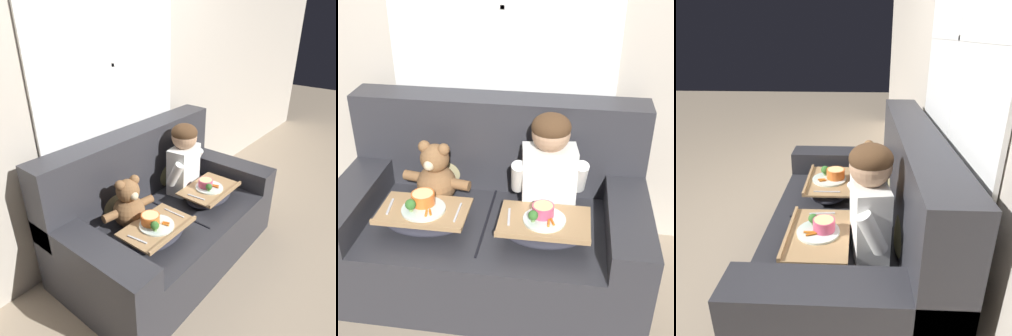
% 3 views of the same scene
% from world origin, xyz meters
% --- Properties ---
extents(ground_plane, '(14.00, 14.00, 0.00)m').
position_xyz_m(ground_plane, '(0.00, 0.00, 0.00)').
color(ground_plane, tan).
extents(wall_back_with_window, '(8.00, 0.08, 2.60)m').
position_xyz_m(wall_back_with_window, '(0.00, 0.58, 1.31)').
color(wall_back_with_window, '#BCB2A3').
rests_on(wall_back_with_window, ground_plane).
extents(couch, '(1.72, 0.95, 0.99)m').
position_xyz_m(couch, '(0.00, 0.08, 0.34)').
color(couch, '#2D2D33').
rests_on(couch, ground_plane).
extents(throw_pillow_behind_child, '(0.34, 0.16, 0.35)m').
position_xyz_m(throw_pillow_behind_child, '(0.32, 0.29, 0.59)').
color(throw_pillow_behind_child, '#898456').
rests_on(throw_pillow_behind_child, couch).
extents(throw_pillow_behind_teddy, '(0.31, 0.15, 0.32)m').
position_xyz_m(throw_pillow_behind_teddy, '(-0.32, 0.29, 0.59)').
color(throw_pillow_behind_teddy, tan).
rests_on(throw_pillow_behind_teddy, couch).
extents(child_figure, '(0.43, 0.22, 0.58)m').
position_xyz_m(child_figure, '(0.32, 0.11, 0.75)').
color(child_figure, white).
rests_on(child_figure, couch).
extents(teddy_bear, '(0.41, 0.29, 0.38)m').
position_xyz_m(teddy_bear, '(-0.32, 0.10, 0.59)').
color(teddy_bear, brown).
rests_on(teddy_bear, couch).
extents(lap_tray_child, '(0.47, 0.32, 0.18)m').
position_xyz_m(lap_tray_child, '(0.32, -0.15, 0.49)').
color(lap_tray_child, '#2D2D38').
rests_on(lap_tray_child, child_figure).
extents(lap_tray_teddy, '(0.47, 0.30, 0.19)m').
position_xyz_m(lap_tray_teddy, '(-0.32, -0.15, 0.50)').
color(lap_tray_teddy, '#2D2D38').
rests_on(lap_tray_teddy, teddy_bear).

